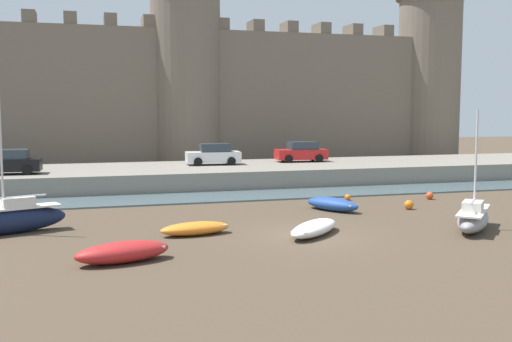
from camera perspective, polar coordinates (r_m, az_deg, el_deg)
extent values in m
plane|color=#4C3D2D|center=(26.49, 4.85, -6.18)|extent=(160.00, 160.00, 0.00)
cube|color=slate|center=(38.11, -1.82, -2.39)|extent=(80.00, 4.50, 0.10)
cube|color=gray|center=(45.04, -4.10, -0.34)|extent=(63.16, 10.00, 1.32)
cube|color=#706354|center=(56.40, -6.67, 6.72)|extent=(51.16, 2.80, 12.80)
cylinder|color=#706354|center=(56.47, -6.70, 8.76)|extent=(6.39, 6.39, 16.81)
cylinder|color=#706354|center=(65.72, 16.12, 8.16)|extent=(6.39, 6.39, 16.81)
cube|color=#6A5E4F|center=(56.32, -20.77, 13.48)|extent=(1.10, 2.52, 1.10)
cube|color=#6A5E4F|center=(56.17, -17.26, 13.62)|extent=(1.10, 2.52, 1.10)
cube|color=#6A5E4F|center=(56.23, -13.73, 13.70)|extent=(1.10, 2.52, 1.10)
cube|color=#6A5E4F|center=(56.48, -10.22, 13.74)|extent=(1.10, 2.52, 1.10)
cube|color=#6A5E4F|center=(57.58, -3.36, 13.67)|extent=(1.10, 2.52, 1.10)
cube|color=#6A5E4F|center=(58.41, -0.05, 13.57)|extent=(1.10, 2.52, 1.10)
cube|color=#6A5E4F|center=(59.43, 3.16, 13.43)|extent=(1.10, 2.52, 1.10)
cube|color=#6A5E4F|center=(60.61, 6.24, 13.25)|extent=(1.10, 2.52, 1.10)
cube|color=#6A5E4F|center=(61.95, 9.19, 13.05)|extent=(1.10, 2.52, 1.10)
cube|color=#6A5E4F|center=(63.44, 12.01, 12.83)|extent=(1.10, 2.52, 1.10)
ellipsoid|color=#141E3D|center=(28.91, -22.38, -4.40)|extent=(5.05, 2.78, 1.18)
cube|color=silver|center=(28.82, -22.43, -3.32)|extent=(4.43, 2.42, 0.08)
cube|color=silver|center=(28.87, -21.73, -2.75)|extent=(1.56, 1.16, 0.44)
cylinder|color=silver|center=(28.47, -23.14, 2.30)|extent=(0.10, 0.10, 5.61)
cylinder|color=silver|center=(28.87, -21.51, -2.28)|extent=(2.13, 0.86, 0.08)
ellipsoid|color=red|center=(22.39, -12.57, -7.54)|extent=(3.71, 2.14, 0.76)
ellipsoid|color=#F23939|center=(22.37, -12.57, -7.39)|extent=(3.03, 1.70, 0.42)
cube|color=beige|center=(22.29, -13.22, -7.35)|extent=(0.47, 1.14, 0.06)
cube|color=beige|center=(22.80, -9.28, -7.02)|extent=(0.45, 0.78, 0.08)
ellipsoid|color=#234793|center=(33.08, 7.28, -3.15)|extent=(2.67, 3.48, 0.73)
ellipsoid|color=blue|center=(33.07, 7.28, -3.04)|extent=(2.15, 2.83, 0.40)
cube|color=beige|center=(33.21, 6.94, -2.93)|extent=(0.96, 0.66, 0.06)
cube|color=beige|center=(32.31, 9.14, -3.24)|extent=(0.69, 0.56, 0.08)
ellipsoid|color=orange|center=(26.68, -5.81, -5.47)|extent=(3.30, 1.59, 0.58)
ellipsoid|color=gold|center=(26.67, -5.81, -5.34)|extent=(2.70, 1.26, 0.32)
cube|color=beige|center=(26.59, -6.30, -5.30)|extent=(0.34, 0.99, 0.06)
cube|color=beige|center=(27.08, -3.32, -5.11)|extent=(0.37, 0.66, 0.08)
ellipsoid|color=gray|center=(29.30, 19.98, -4.40)|extent=(4.07, 4.30, 0.95)
cube|color=silver|center=(29.23, 20.01, -3.56)|extent=(3.56, 3.76, 0.08)
cube|color=silver|center=(28.85, 19.95, -3.15)|extent=(1.49, 1.52, 0.44)
cylinder|color=silver|center=(29.18, 20.22, 1.05)|extent=(0.10, 0.10, 4.60)
cylinder|color=silver|center=(28.70, 19.94, -2.73)|extent=(1.47, 1.60, 0.08)
ellipsoid|color=silver|center=(26.60, 5.55, -5.44)|extent=(3.68, 3.64, 0.63)
ellipsoid|color=white|center=(26.59, 5.55, -5.32)|extent=(2.98, 2.95, 0.35)
cube|color=beige|center=(26.84, 5.81, -5.12)|extent=(0.89, 0.91, 0.06)
cube|color=beige|center=(25.22, 4.14, -5.87)|extent=(0.69, 0.69, 0.08)
sphere|color=orange|center=(34.34, 14.36, -3.13)|extent=(0.52, 0.52, 0.52)
sphere|color=orange|center=(37.02, 8.73, -2.49)|extent=(0.37, 0.37, 0.37)
sphere|color=#E04C1E|center=(38.48, 16.21, -2.27)|extent=(0.46, 0.46, 0.46)
cube|color=silver|center=(45.88, -4.11, 1.35)|extent=(4.18, 1.90, 0.80)
cube|color=#2D3842|center=(45.86, -3.93, 2.22)|extent=(2.33, 1.61, 0.64)
cylinder|color=black|center=(44.88, -5.54, 0.88)|extent=(0.65, 0.21, 0.64)
cylinder|color=black|center=(46.56, -5.82, 1.05)|extent=(0.65, 0.21, 0.64)
cylinder|color=black|center=(45.29, -2.35, 0.94)|extent=(0.65, 0.21, 0.64)
cylinder|color=black|center=(46.96, -2.74, 1.12)|extent=(0.65, 0.21, 0.64)
cube|color=black|center=(42.24, -22.55, 0.53)|extent=(4.18, 1.90, 0.80)
cube|color=#2D3842|center=(42.16, -22.38, 1.48)|extent=(2.33, 1.61, 0.64)
cylinder|color=black|center=(41.24, -20.98, 0.07)|extent=(0.65, 0.21, 0.64)
cylinder|color=black|center=(42.92, -20.68, 0.30)|extent=(0.65, 0.21, 0.64)
cube|color=red|center=(48.60, 4.30, 1.60)|extent=(4.18, 1.90, 0.80)
cube|color=#2D3842|center=(48.60, 4.48, 2.43)|extent=(2.33, 1.61, 0.64)
cylinder|color=black|center=(47.44, 3.15, 1.16)|extent=(0.65, 0.21, 0.64)
cylinder|color=black|center=(49.07, 2.58, 1.32)|extent=(0.65, 0.21, 0.64)
cylinder|color=black|center=(48.22, 6.04, 1.22)|extent=(0.65, 0.21, 0.64)
cylinder|color=black|center=(49.82, 5.40, 1.37)|extent=(0.65, 0.21, 0.64)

